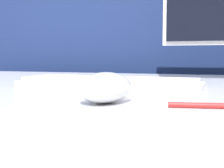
{
  "coord_description": "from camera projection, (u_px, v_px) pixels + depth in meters",
  "views": [
    {
      "loc": [
        0.18,
        -0.67,
        0.78
      ],
      "look_at": [
        0.03,
        -0.19,
        0.73
      ],
      "focal_mm": 50.0,
      "sensor_mm": 36.0,
      "label": 1
    }
  ],
  "objects": [
    {
      "name": "partition_panel",
      "position": [
        166.0,
        86.0,
        1.37
      ],
      "size": [
        5.0,
        0.03,
        1.28
      ],
      "color": "navy",
      "rests_on": "ground_plane"
    },
    {
      "name": "computer_mouse_near",
      "position": [
        105.0,
        87.0,
        0.48
      ],
      "size": [
        0.09,
        0.12,
        0.05
      ],
      "rotation": [
        0.0,
        0.0,
        -0.16
      ],
      "color": "silver",
      "rests_on": "desk"
    },
    {
      "name": "pen",
      "position": [
        218.0,
        106.0,
        0.42
      ],
      "size": [
        0.13,
        0.03,
        0.01
      ],
      "rotation": [
        0.0,
        0.0,
        0.15
      ],
      "color": "red",
      "rests_on": "desk"
    },
    {
      "name": "keyboard",
      "position": [
        109.0,
        83.0,
        0.69
      ],
      "size": [
        0.41,
        0.15,
        0.02
      ],
      "rotation": [
        0.0,
        0.0,
        -0.05
      ],
      "color": "silver",
      "rests_on": "desk"
    }
  ]
}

